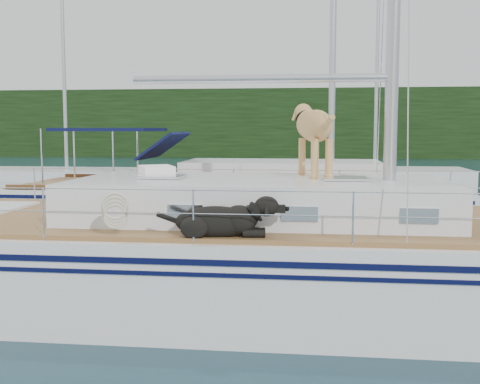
# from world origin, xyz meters

# --- Properties ---
(ground) EXTENTS (120.00, 120.00, 0.00)m
(ground) POSITION_xyz_m (0.00, 0.00, 0.00)
(ground) COLOR black
(ground) RESTS_ON ground
(tree_line) EXTENTS (90.00, 3.00, 6.00)m
(tree_line) POSITION_xyz_m (0.00, 45.00, 3.00)
(tree_line) COLOR black
(tree_line) RESTS_ON ground
(shore_bank) EXTENTS (92.00, 1.00, 1.20)m
(shore_bank) POSITION_xyz_m (0.00, 46.20, 0.60)
(shore_bank) COLOR #595147
(shore_bank) RESTS_ON ground
(main_sailboat) EXTENTS (12.00, 3.80, 14.01)m
(main_sailboat) POSITION_xyz_m (0.11, 0.00, 0.69)
(main_sailboat) COLOR white
(main_sailboat) RESTS_ON ground
(neighbor_sailboat) EXTENTS (11.00, 3.50, 13.30)m
(neighbor_sailboat) POSITION_xyz_m (-0.30, 6.50, 0.63)
(neighbor_sailboat) COLOR white
(neighbor_sailboat) RESTS_ON ground
(bg_boat_west) EXTENTS (8.00, 3.00, 11.65)m
(bg_boat_west) POSITION_xyz_m (-8.00, 14.00, 0.45)
(bg_boat_west) COLOR white
(bg_boat_west) RESTS_ON ground
(bg_boat_center) EXTENTS (7.20, 3.00, 11.65)m
(bg_boat_center) POSITION_xyz_m (4.00, 16.00, 0.45)
(bg_boat_center) COLOR white
(bg_boat_center) RESTS_ON ground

